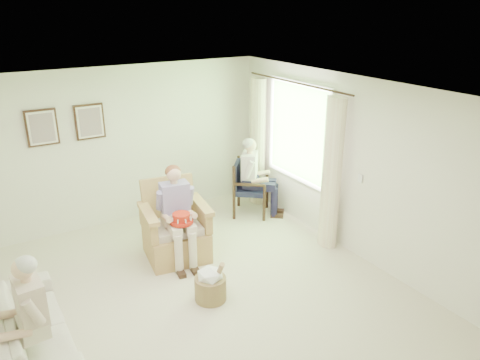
{
  "coord_description": "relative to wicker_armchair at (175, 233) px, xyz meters",
  "views": [
    {
      "loc": [
        -2.17,
        -4.55,
        3.53
      ],
      "look_at": [
        1.21,
        0.96,
        1.05
      ],
      "focal_mm": 35.0,
      "sensor_mm": 36.0,
      "label": 1
    }
  ],
  "objects": [
    {
      "name": "hatbox",
      "position": [
        -0.08,
        -1.24,
        -0.13
      ],
      "size": [
        0.53,
        0.53,
        0.59
      ],
      "color": "tan",
      "rests_on": "ground"
    },
    {
      "name": "curtain_right",
      "position": [
        2.13,
        1.04,
        0.79
      ],
      "size": [
        0.34,
        0.34,
        2.3
      ],
      "primitive_type": "cylinder",
      "color": "beige",
      "rests_on": "ground"
    },
    {
      "name": "wood_armchair",
      "position": [
        1.75,
        0.74,
        0.16
      ],
      "size": [
        0.61,
        0.57,
        0.94
      ],
      "rotation": [
        0.0,
        0.0,
        0.88
      ],
      "color": "black",
      "rests_on": "ground"
    },
    {
      "name": "window",
      "position": [
        2.26,
        0.06,
        1.23
      ],
      "size": [
        0.13,
        2.5,
        1.63
      ],
      "color": "#2D6B23",
      "rests_on": "right_wall"
    },
    {
      "name": "person_wicker",
      "position": [
        0.0,
        -0.15,
        0.47
      ],
      "size": [
        0.4,
        0.63,
        1.39
      ],
      "rotation": [
        0.0,
        0.0,
        -0.15
      ],
      "color": "beige",
      "rests_on": "ground"
    },
    {
      "name": "person_dark",
      "position": [
        1.75,
        0.59,
        0.43
      ],
      "size": [
        0.4,
        0.63,
        1.35
      ],
      "rotation": [
        0.0,
        0.0,
        0.88
      ],
      "color": "#191732",
      "rests_on": "ground"
    },
    {
      "name": "sofa",
      "position": [
        -2.15,
        -1.07,
        -0.08
      ],
      "size": [
        1.9,
        0.74,
        0.56
      ],
      "primitive_type": "imported",
      "rotation": [
        0.0,
        0.0,
        1.57
      ],
      "color": "silver",
      "rests_on": "ground"
    },
    {
      "name": "wicker_armchair",
      "position": [
        0.0,
        0.0,
        0.0
      ],
      "size": [
        0.88,
        0.87,
        1.13
      ],
      "rotation": [
        0.0,
        0.0,
        -0.15
      ],
      "color": "tan",
      "rests_on": "ground"
    },
    {
      "name": "ceiling",
      "position": [
        -0.2,
        -1.14,
        2.24
      ],
      "size": [
        5.0,
        5.5,
        0.02
      ],
      "primitive_type": "cube",
      "color": "white",
      "rests_on": "back_wall"
    },
    {
      "name": "framed_print_right",
      "position": [
        -0.65,
        1.57,
        1.42
      ],
      "size": [
        0.45,
        0.05,
        0.55
      ],
      "color": "#382114",
      "rests_on": "back_wall"
    },
    {
      "name": "floor",
      "position": [
        -0.2,
        -1.14,
        -0.36
      ],
      "size": [
        5.5,
        5.5,
        0.0
      ],
      "primitive_type": "plane",
      "color": "beige",
      "rests_on": "ground"
    },
    {
      "name": "curtain_left",
      "position": [
        2.13,
        -0.92,
        0.79
      ],
      "size": [
        0.34,
        0.34,
        2.3
      ],
      "primitive_type": "cylinder",
      "color": "beige",
      "rests_on": "ground"
    },
    {
      "name": "back_wall",
      "position": [
        -0.2,
        1.61,
        0.94
      ],
      "size": [
        5.0,
        0.04,
        2.6
      ],
      "primitive_type": "cube",
      "color": "silver",
      "rests_on": "ground"
    },
    {
      "name": "person_sofa",
      "position": [
        -2.15,
        -1.35,
        0.33
      ],
      "size": [
        0.42,
        0.63,
        1.23
      ],
      "rotation": [
        0.0,
        0.0,
        -1.5
      ],
      "color": "beige",
      "rests_on": "ground"
    },
    {
      "name": "framed_print_left",
      "position": [
        -1.35,
        1.57,
        1.42
      ],
      "size": [
        0.45,
        0.05,
        0.55
      ],
      "color": "#382114",
      "rests_on": "back_wall"
    },
    {
      "name": "right_wall",
      "position": [
        2.3,
        -1.14,
        0.94
      ],
      "size": [
        0.04,
        5.5,
        2.6
      ],
      "primitive_type": "cube",
      "color": "silver",
      "rests_on": "ground"
    },
    {
      "name": "front_wall",
      "position": [
        -0.2,
        -3.89,
        0.94
      ],
      "size": [
        5.0,
        0.04,
        2.6
      ],
      "primitive_type": "cube",
      "color": "silver",
      "rests_on": "ground"
    },
    {
      "name": "red_hat",
      "position": [
        -0.04,
        -0.35,
        0.39
      ],
      "size": [
        0.32,
        0.32,
        0.14
      ],
      "color": "#B42212",
      "rests_on": "person_wicker"
    }
  ]
}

